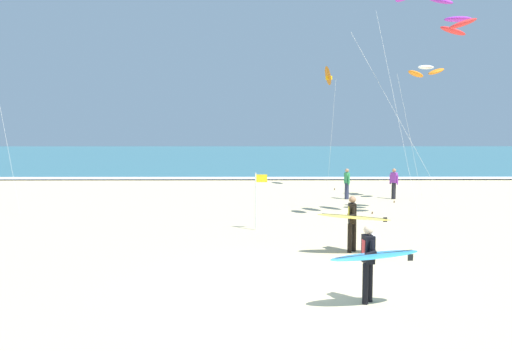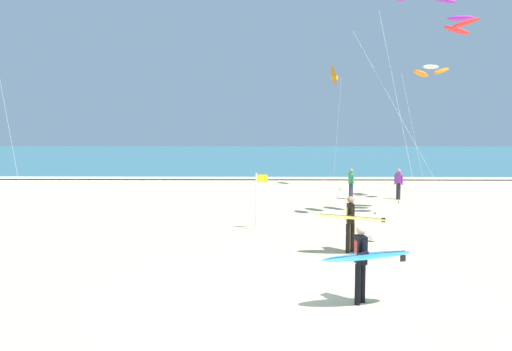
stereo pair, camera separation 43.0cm
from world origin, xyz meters
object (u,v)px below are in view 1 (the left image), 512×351
kite_arc_violet_low (458,25)px  beach_ball (373,237)px  surfer_lead (353,219)px  bystander_purple_top (394,183)px  kite_delta_amber_mid (329,76)px  surfer_trailing (371,257)px  lifeguard_flag (257,196)px  bystander_green_top (347,184)px  kite_arc_ivory_near (426,71)px

kite_arc_violet_low → beach_ball: 9.94m
surfer_lead → bystander_purple_top: bearing=70.8°
surfer_lead → kite_delta_amber_mid: bearing=84.7°
surfer_lead → surfer_trailing: size_ratio=1.11×
bystander_purple_top → lifeguard_flag: bearing=-129.6°
surfer_trailing → bystander_green_top: bearing=82.1°
kite_delta_amber_mid → bystander_purple_top: bearing=-64.7°
surfer_trailing → kite_arc_ivory_near: kite_arc_ivory_near is taller
surfer_trailing → bystander_green_top: surfer_trailing is taller
surfer_trailing → kite_arc_ivory_near: bearing=69.8°
lifeguard_flag → kite_arc_ivory_near: bearing=43.4°
bystander_purple_top → beach_ball: (-3.33, -10.61, -0.67)m
kite_delta_amber_mid → bystander_purple_top: kite_delta_amber_mid is taller
bystander_purple_top → lifeguard_flag: (-7.15, -8.63, 0.45)m
bystander_green_top → surfer_trailing: bearing=-97.9°
surfer_trailing → lifeguard_flag: bearing=105.1°
bystander_purple_top → bystander_green_top: 2.44m
kite_arc_violet_low → beach_ball: kite_arc_violet_low is taller
surfer_lead → kite_arc_ivory_near: (5.63, 11.76, 5.45)m
beach_ball → kite_arc_ivory_near: bearing=65.1°
kite_arc_ivory_near → kite_arc_violet_low: kite_arc_violet_low is taller
kite_delta_amber_mid → beach_ball: kite_delta_amber_mid is taller
surfer_trailing → lifeguard_flag: (-2.33, 8.65, 0.22)m
surfer_lead → surfer_trailing: (-0.50, -4.90, -0.00)m
kite_arc_ivory_near → lifeguard_flag: size_ratio=3.23×
kite_arc_violet_low → lifeguard_flag: size_ratio=3.88×
surfer_lead → surfer_trailing: 4.92m
lifeguard_flag → surfer_lead: bearing=-53.0°
surfer_lead → kite_arc_ivory_near: bearing=64.4°
kite_arc_ivory_near → surfer_lead: bearing=-115.6°
kite_arc_ivory_near → kite_delta_amber_mid: kite_delta_amber_mid is taller
bystander_green_top → surfer_lead: bearing=-98.7°
bystander_purple_top → beach_ball: bystander_purple_top is taller
bystander_purple_top → bystander_green_top: same height
kite_delta_amber_mid → lifeguard_flag: (-4.49, -14.27, -5.52)m
kite_arc_ivory_near → beach_ball: 12.71m
kite_delta_amber_mid → lifeguard_flag: 15.94m
beach_ball → kite_delta_amber_mid: bearing=87.6°
surfer_lead → kite_arc_ivory_near: 14.13m
kite_delta_amber_mid → bystander_purple_top: 8.64m
surfer_lead → kite_arc_violet_low: kite_arc_violet_low is taller
surfer_lead → lifeguard_flag: bearing=127.0°
kite_delta_amber_mid → beach_ball: bearing=-92.4°
kite_delta_amber_mid → kite_arc_violet_low: (3.58, -11.60, 1.04)m
bystander_green_top → lifeguard_flag: size_ratio=0.76×
lifeguard_flag → beach_ball: 4.45m
surfer_lead → bystander_green_top: 12.50m
kite_delta_amber_mid → kite_arc_violet_low: kite_arc_violet_low is taller
surfer_lead → kite_arc_ivory_near: size_ratio=0.32×
surfer_trailing → kite_arc_violet_low: 14.39m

